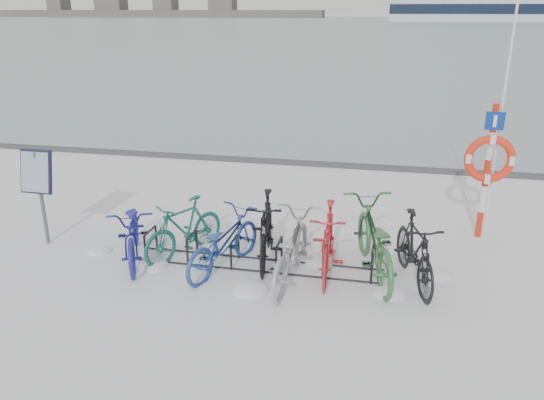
{
  "coord_description": "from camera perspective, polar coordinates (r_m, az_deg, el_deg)",
  "views": [
    {
      "loc": [
        1.82,
        -7.39,
        3.86
      ],
      "look_at": [
        0.12,
        0.6,
        0.91
      ],
      "focal_mm": 35.0,
      "sensor_mm": 36.0,
      "label": 1
    }
  ],
  "objects": [
    {
      "name": "bike_2",
      "position": [
        8.28,
        -5.29,
        -4.3
      ],
      "size": [
        1.2,
        1.94,
        0.96
      ],
      "primitive_type": "imported",
      "rotation": [
        0.0,
        0.0,
        2.81
      ],
      "color": "#204290",
      "rests_on": "ground"
    },
    {
      "name": "quay_edge",
      "position": [
        13.94,
        4.07,
        3.94
      ],
      "size": [
        400.0,
        0.25,
        0.1
      ],
      "primitive_type": "cube",
      "color": "#3F3F42",
      "rests_on": "ground"
    },
    {
      "name": "bike_1",
      "position": [
        8.81,
        -9.45,
        -2.85
      ],
      "size": [
        1.18,
        1.69,
        1.0
      ],
      "primitive_type": "imported",
      "rotation": [
        0.0,
        0.0,
        -0.48
      ],
      "color": "#175C51",
      "rests_on": "ground"
    },
    {
      "name": "info_board",
      "position": [
        9.69,
        -23.94,
        2.26
      ],
      "size": [
        0.56,
        0.23,
        1.68
      ],
      "rotation": [
        0.0,
        0.0,
        -0.02
      ],
      "color": "#595B5E",
      "rests_on": "ground"
    },
    {
      "name": "bike_0",
      "position": [
        8.86,
        -14.69,
        -3.06
      ],
      "size": [
        1.4,
        2.04,
        1.02
      ],
      "primitive_type": "imported",
      "rotation": [
        0.0,
        0.0,
        0.42
      ],
      "color": "navy",
      "rests_on": "ground"
    },
    {
      "name": "bike_3",
      "position": [
        8.51,
        -0.63,
        -2.93
      ],
      "size": [
        0.78,
        1.93,
        1.13
      ],
      "primitive_type": "imported",
      "rotation": [
        0.0,
        0.0,
        0.13
      ],
      "color": "black",
      "rests_on": "ground"
    },
    {
      "name": "ice_sheet",
      "position": [
        162.44,
        11.97,
        18.08
      ],
      "size": [
        400.0,
        298.0,
        0.02
      ],
      "primitive_type": "cube",
      "color": "#93A0A6",
      "rests_on": "ground"
    },
    {
      "name": "shoreline",
      "position": [
        294.67,
        -13.59,
        19.12
      ],
      "size": [
        180.0,
        12.0,
        9.5
      ],
      "color": "#4E4E4E",
      "rests_on": "ground"
    },
    {
      "name": "bike_7",
      "position": [
        8.11,
        15.13,
        -5.05
      ],
      "size": [
        0.94,
        1.85,
        1.07
      ],
      "primitive_type": "imported",
      "rotation": [
        0.0,
        0.0,
        0.25
      ],
      "color": "black",
      "rests_on": "ground"
    },
    {
      "name": "bike_5",
      "position": [
        8.15,
        6.07,
        -4.19
      ],
      "size": [
        0.6,
        1.86,
        1.1
      ],
      "primitive_type": "imported",
      "rotation": [
        0.0,
        0.0,
        0.05
      ],
      "color": "red",
      "rests_on": "ground"
    },
    {
      "name": "bike_rack",
      "position": [
        8.45,
        -1.65,
        -5.96
      ],
      "size": [
        4.0,
        0.48,
        0.46
      ],
      "color": "black",
      "rests_on": "ground"
    },
    {
      "name": "ground",
      "position": [
        8.53,
        -1.64,
        -7.06
      ],
      "size": [
        900.0,
        900.0,
        0.0
      ],
      "primitive_type": "plane",
      "color": "white",
      "rests_on": "ground"
    },
    {
      "name": "snow_drifts",
      "position": [
        8.37,
        0.13,
        -7.61
      ],
      "size": [
        5.96,
        1.69,
        0.19
      ],
      "color": "white",
      "rests_on": "ground"
    },
    {
      "name": "lifebuoy_station",
      "position": [
        9.76,
        22.36,
        4.08
      ],
      "size": [
        0.83,
        0.23,
        4.34
      ],
      "color": "red",
      "rests_on": "ground"
    },
    {
      "name": "bike_4",
      "position": [
        7.91,
        1.96,
        -5.09
      ],
      "size": [
        0.82,
        2.04,
        1.05
      ],
      "primitive_type": "imported",
      "rotation": [
        0.0,
        0.0,
        3.08
      ],
      "color": "#979A9E",
      "rests_on": "ground"
    },
    {
      "name": "bike_6",
      "position": [
        8.22,
        10.88,
        -4.02
      ],
      "size": [
        1.29,
        2.33,
        1.16
      ],
      "primitive_type": "imported",
      "rotation": [
        0.0,
        0.0,
        3.39
      ],
      "color": "#326B3A",
      "rests_on": "ground"
    }
  ]
}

